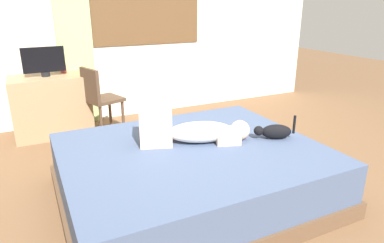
# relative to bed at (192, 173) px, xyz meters

# --- Properties ---
(ground_plane) EXTENTS (16.00, 16.00, 0.00)m
(ground_plane) POSITION_rel_bed_xyz_m (0.14, -0.05, -0.23)
(ground_plane) COLOR brown
(back_wall_with_window) EXTENTS (6.40, 0.14, 2.90)m
(back_wall_with_window) POSITION_rel_bed_xyz_m (0.15, 2.52, 1.23)
(back_wall_with_window) COLOR silver
(back_wall_with_window) RESTS_ON ground
(bed) EXTENTS (2.11, 1.76, 0.46)m
(bed) POSITION_rel_bed_xyz_m (0.00, 0.00, 0.00)
(bed) COLOR brown
(bed) RESTS_ON ground
(person_lying) EXTENTS (0.93, 0.52, 0.34)m
(person_lying) POSITION_rel_bed_xyz_m (0.04, 0.12, 0.35)
(person_lying) COLOR silver
(person_lying) RESTS_ON bed
(cat) EXTENTS (0.33, 0.21, 0.21)m
(cat) POSITION_rel_bed_xyz_m (0.73, -0.14, 0.30)
(cat) COLOR black
(cat) RESTS_ON bed
(desk) EXTENTS (0.90, 0.56, 0.74)m
(desk) POSITION_rel_bed_xyz_m (-0.90, 2.12, 0.14)
(desk) COLOR #997A56
(desk) RESTS_ON ground
(tv_monitor) EXTENTS (0.48, 0.10, 0.35)m
(tv_monitor) POSITION_rel_bed_xyz_m (-0.92, 2.12, 0.70)
(tv_monitor) COLOR black
(tv_monitor) RESTS_ON desk
(cup) EXTENTS (0.08, 0.08, 0.10)m
(cup) POSITION_rel_bed_xyz_m (-0.70, 2.27, 0.56)
(cup) COLOR #B23D38
(cup) RESTS_ON desk
(chair_by_desk) EXTENTS (0.48, 0.48, 0.86)m
(chair_by_desk) POSITION_rel_bed_xyz_m (-0.38, 1.77, 0.28)
(chair_by_desk) COLOR #4C3828
(chair_by_desk) RESTS_ON ground
(curtain_left) EXTENTS (0.44, 0.06, 2.45)m
(curtain_left) POSITION_rel_bed_xyz_m (-0.51, 2.40, 1.00)
(curtain_left) COLOR #ADCC75
(curtain_left) RESTS_ON ground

